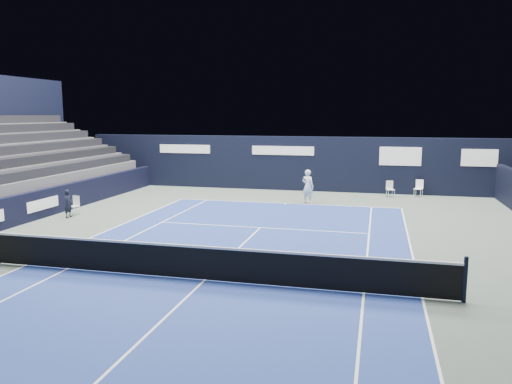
# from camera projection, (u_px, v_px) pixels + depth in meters

# --- Properties ---
(ground) EXTENTS (48.00, 48.00, 0.00)m
(ground) POSITION_uv_depth(u_px,v_px,m) (227.00, 259.00, 15.08)
(ground) COLOR #4B5950
(ground) RESTS_ON ground
(court_surface) EXTENTS (10.97, 23.77, 0.01)m
(court_surface) POSITION_uv_depth(u_px,v_px,m) (205.00, 280.00, 13.16)
(court_surface) COLOR navy
(court_surface) RESTS_ON ground
(folding_chair_back_a) EXTENTS (0.48, 0.50, 0.86)m
(folding_chair_back_a) POSITION_uv_depth(u_px,v_px,m) (390.00, 186.00, 26.55)
(folding_chair_back_a) COLOR silver
(folding_chair_back_a) RESTS_ON ground
(folding_chair_back_b) EXTENTS (0.51, 0.50, 0.91)m
(folding_chair_back_b) POSITION_uv_depth(u_px,v_px,m) (419.00, 187.00, 26.64)
(folding_chair_back_b) COLOR white
(folding_chair_back_b) RESTS_ON ground
(line_judge_chair) EXTENTS (0.43, 0.42, 0.83)m
(line_judge_chair) POSITION_uv_depth(u_px,v_px,m) (75.00, 204.00, 21.75)
(line_judge_chair) COLOR white
(line_judge_chair) RESTS_ON ground
(line_judge) EXTENTS (0.32, 0.46, 1.21)m
(line_judge) POSITION_uv_depth(u_px,v_px,m) (68.00, 204.00, 21.12)
(line_judge) COLOR black
(line_judge) RESTS_ON ground
(court_markings) EXTENTS (11.03, 23.83, 0.00)m
(court_markings) POSITION_uv_depth(u_px,v_px,m) (205.00, 280.00, 13.16)
(court_markings) COLOR white
(court_markings) RESTS_ON court_surface
(tennis_net) EXTENTS (12.90, 0.10, 1.10)m
(tennis_net) POSITION_uv_depth(u_px,v_px,m) (204.00, 262.00, 13.08)
(tennis_net) COLOR black
(tennis_net) RESTS_ON ground
(back_sponsor_wall) EXTENTS (26.00, 0.63, 3.10)m
(back_sponsor_wall) POSITION_uv_depth(u_px,v_px,m) (301.00, 163.00, 28.75)
(back_sponsor_wall) COLOR black
(back_sponsor_wall) RESTS_ON ground
(side_barrier_left) EXTENTS (0.33, 22.00, 1.20)m
(side_barrier_left) POSITION_uv_depth(u_px,v_px,m) (39.00, 204.00, 21.04)
(side_barrier_left) COLOR black
(side_barrier_left) RESTS_ON ground
(tennis_player) EXTENTS (0.72, 0.92, 1.68)m
(tennis_player) POSITION_uv_depth(u_px,v_px,m) (308.00, 186.00, 24.53)
(tennis_player) COLOR white
(tennis_player) RESTS_ON ground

